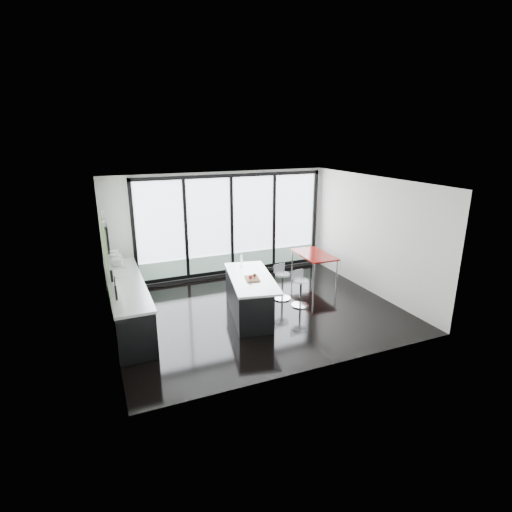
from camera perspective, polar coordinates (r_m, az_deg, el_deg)
name	(u,v)px	position (r m, az deg, el deg)	size (l,w,h in m)	color
floor	(257,310)	(8.92, 0.16, -7.68)	(6.00, 5.00, 0.00)	black
ceiling	(257,182)	(8.14, 0.18, 10.49)	(6.00, 5.00, 0.00)	white
wall_back	(231,229)	(10.78, -3.66, 3.86)	(6.00, 0.09, 2.80)	beige
wall_front	(320,290)	(6.33, 9.12, -4.86)	(6.00, 0.00, 2.80)	beige
wall_left	(106,254)	(8.02, -20.59, 0.22)	(0.26, 5.00, 2.80)	beige
wall_right	(372,235)	(9.95, 16.29, 2.83)	(0.00, 5.00, 2.80)	beige
counter_cabinets	(128,303)	(8.51, -17.84, -6.39)	(0.69, 3.24, 1.36)	black
island	(248,295)	(8.56, -1.15, -5.63)	(1.27, 2.21, 1.10)	black
bar_stool_near	(301,293)	(9.05, 6.40, -5.24)	(0.40, 0.40, 0.63)	silver
bar_stool_far	(282,286)	(9.38, 3.79, -4.31)	(0.40, 0.40, 0.64)	silver
red_table	(314,267)	(10.68, 8.24, -1.52)	(0.76, 1.33, 0.71)	maroon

